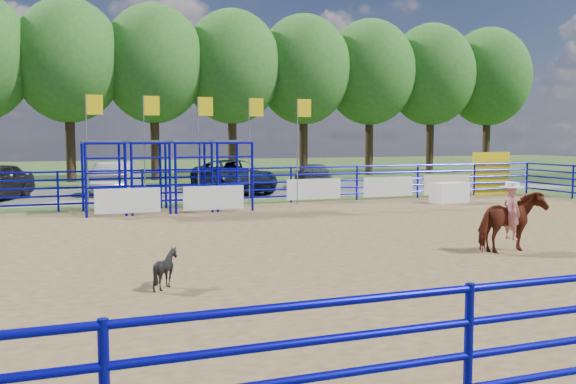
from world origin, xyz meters
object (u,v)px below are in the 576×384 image
object	(u,v)px
car_b	(118,177)
car_d	(313,176)
announcer_table	(449,193)
car_c	(233,176)
calf	(166,269)
horse_and_rider	(511,218)

from	to	relation	value
car_b	car_d	distance (m)	10.05
announcer_table	car_c	distance (m)	10.57
announcer_table	calf	xyz separation A→B (m)	(-13.45, -10.75, -0.06)
announcer_table	car_c	xyz separation A→B (m)	(-6.91, 7.99, 0.36)
announcer_table	horse_and_rider	xyz separation A→B (m)	(-5.24, -10.02, 0.40)
announcer_table	car_b	world-z (taller)	car_b
calf	car_b	xyz separation A→B (m)	(1.18, 19.98, 0.40)
announcer_table	car_d	xyz separation A→B (m)	(-2.23, 9.09, 0.21)
announcer_table	car_d	bearing A→B (deg)	103.75
car_b	car_d	xyz separation A→B (m)	(10.05, -0.14, -0.13)
horse_and_rider	calf	xyz separation A→B (m)	(-8.21, -0.73, -0.46)
horse_and_rider	calf	world-z (taller)	horse_and_rider
horse_and_rider	car_c	bearing A→B (deg)	95.32
announcer_table	calf	world-z (taller)	announcer_table
car_b	car_d	world-z (taller)	car_b
car_b	car_c	distance (m)	5.50
horse_and_rider	car_d	size ratio (longest dim) A/B	0.52
car_b	car_c	bearing A→B (deg)	-177.41
car_c	car_d	world-z (taller)	car_c
horse_and_rider	car_d	xyz separation A→B (m)	(3.01, 19.11, -0.18)
horse_and_rider	car_b	world-z (taller)	horse_and_rider
horse_and_rider	calf	size ratio (longest dim) A/B	3.22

